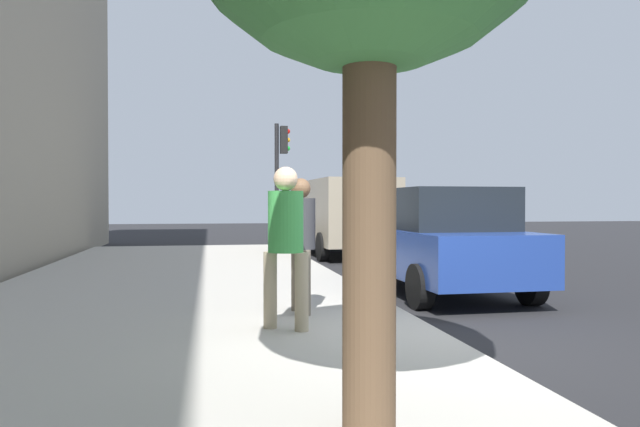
% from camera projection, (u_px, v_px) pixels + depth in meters
% --- Properties ---
extents(ground_plane, '(80.00, 80.00, 0.00)m').
position_uv_depth(ground_plane, '(442.00, 345.00, 6.55)').
color(ground_plane, '#232326').
rests_on(ground_plane, ground).
extents(sidewalk_slab, '(28.00, 6.00, 0.15)m').
position_uv_depth(sidewalk_slab, '(154.00, 350.00, 6.01)').
color(sidewalk_slab, '#B7B2A8').
rests_on(sidewalk_slab, ground_plane).
extents(parking_meter, '(0.36, 0.12, 1.41)m').
position_uv_depth(parking_meter, '(354.00, 231.00, 7.86)').
color(parking_meter, gray).
rests_on(parking_meter, sidewalk_slab).
extents(pedestrian_at_meter, '(0.51, 0.37, 1.68)m').
position_uv_depth(pedestrian_at_meter, '(301.00, 235.00, 7.61)').
color(pedestrian_at_meter, '#726656').
rests_on(pedestrian_at_meter, sidewalk_slab).
extents(pedestrian_bystander, '(0.39, 0.47, 1.77)m').
position_uv_depth(pedestrian_bystander, '(286.00, 234.00, 6.60)').
color(pedestrian_bystander, tan).
rests_on(pedestrian_bystander, sidewalk_slab).
extents(parked_sedan_near, '(4.44, 2.05, 1.77)m').
position_uv_depth(parked_sedan_near, '(440.00, 241.00, 10.22)').
color(parked_sedan_near, navy).
rests_on(parked_sedan_near, ground_plane).
extents(parked_van_far, '(5.27, 2.26, 2.18)m').
position_uv_depth(parked_van_far, '(342.00, 212.00, 17.75)').
color(parked_van_far, gray).
rests_on(parked_van_far, ground_plane).
extents(traffic_signal, '(0.24, 0.44, 3.60)m').
position_uv_depth(traffic_signal, '(280.00, 166.00, 17.08)').
color(traffic_signal, black).
rests_on(traffic_signal, sidewalk_slab).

